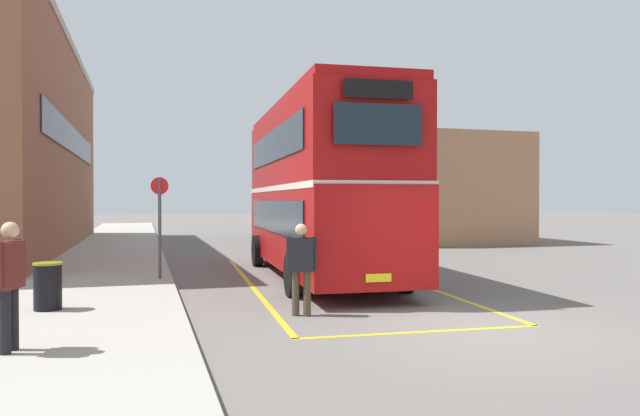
% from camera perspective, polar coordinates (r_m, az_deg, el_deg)
% --- Properties ---
extents(ground_plane, '(135.60, 135.60, 0.00)m').
position_cam_1_polar(ground_plane, '(23.91, -3.79, -4.36)').
color(ground_plane, '#66605B').
extents(sidewalk_left, '(4.00, 57.60, 0.14)m').
position_cam_1_polar(sidewalk_left, '(25.75, -19.29, -3.88)').
color(sidewalk_left, '#A39E93').
rests_on(sidewalk_left, ground).
extents(depot_building_right, '(7.35, 12.09, 5.36)m').
position_cam_1_polar(depot_building_right, '(33.58, 8.88, 1.69)').
color(depot_building_right, '#AD7A56').
rests_on(depot_building_right, ground).
extents(double_decker_bus, '(3.32, 10.35, 4.75)m').
position_cam_1_polar(double_decker_bus, '(16.57, -0.10, 2.07)').
color(double_decker_bus, black).
rests_on(double_decker_bus, ground).
extents(single_deck_bus, '(2.85, 8.98, 3.02)m').
position_cam_1_polar(single_deck_bus, '(32.56, -2.76, -0.11)').
color(single_deck_bus, black).
rests_on(single_deck_bus, ground).
extents(pedestrian_boarding, '(0.53, 0.41, 1.70)m').
position_cam_1_polar(pedestrian_boarding, '(11.09, -1.78, -5.20)').
color(pedestrian_boarding, '#473828').
rests_on(pedestrian_boarding, ground).
extents(pedestrian_waiting_near, '(0.33, 0.56, 1.71)m').
position_cam_1_polar(pedestrian_waiting_near, '(8.90, -27.43, -5.80)').
color(pedestrian_waiting_near, black).
rests_on(pedestrian_waiting_near, sidewalk_left).
extents(litter_bin, '(0.51, 0.51, 0.86)m').
position_cam_1_polar(litter_bin, '(12.05, -24.43, -6.76)').
color(litter_bin, black).
rests_on(litter_bin, sidewalk_left).
extents(bus_stop_sign, '(0.44, 0.08, 2.58)m').
position_cam_1_polar(bus_stop_sign, '(15.74, -14.98, -0.87)').
color(bus_stop_sign, '#4C4C51').
rests_on(bus_stop_sign, sidewalk_left).
extents(bay_marking_yellow, '(4.96, 12.46, 0.01)m').
position_cam_1_polar(bay_marking_yellow, '(14.87, 1.80, -7.48)').
color(bay_marking_yellow, gold).
rests_on(bay_marking_yellow, ground).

